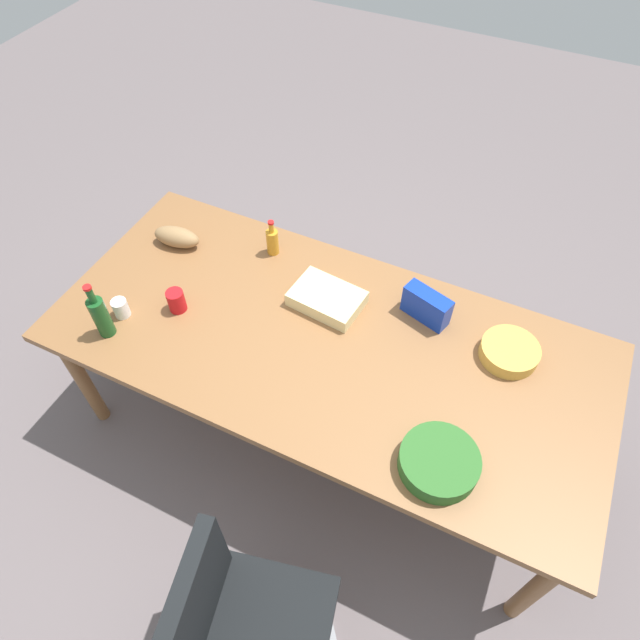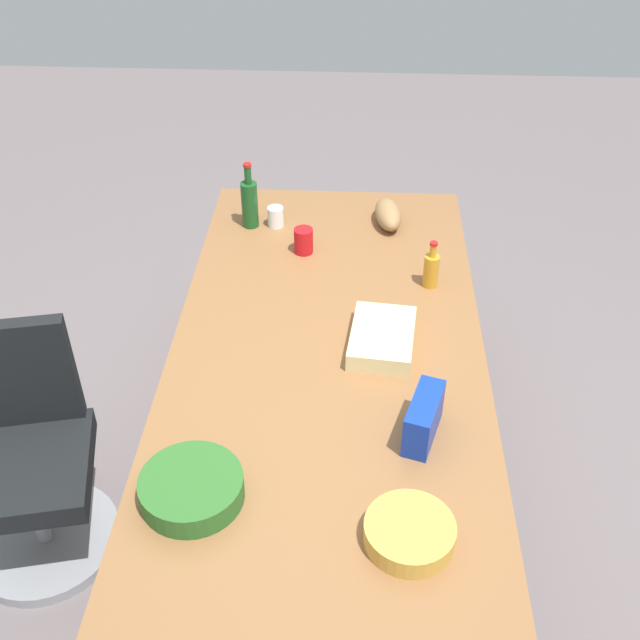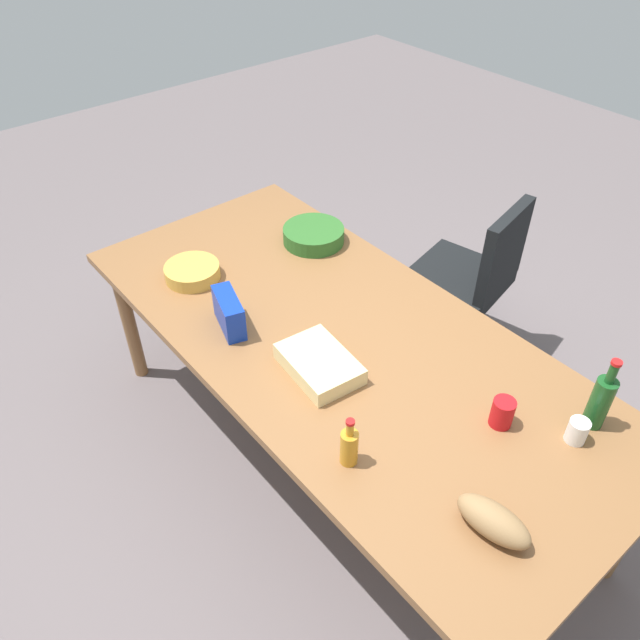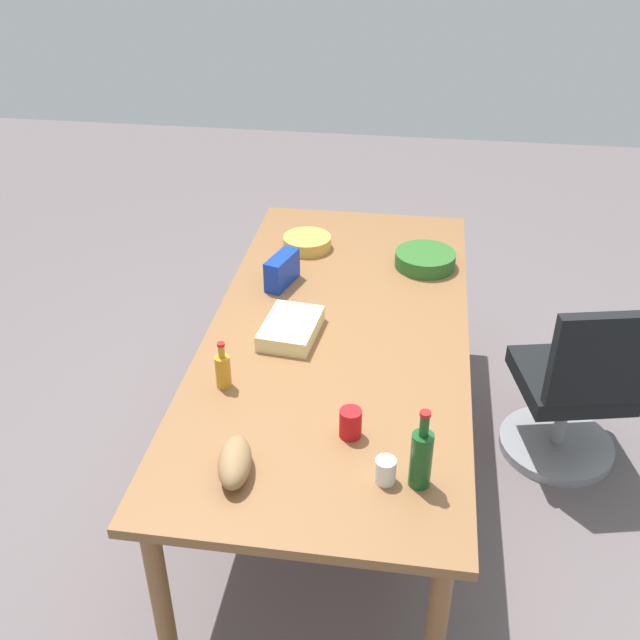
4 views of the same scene
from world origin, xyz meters
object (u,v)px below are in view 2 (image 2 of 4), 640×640
(chip_bowl, at_px, (409,533))
(sheet_cake, at_px, (382,338))
(paper_cup, at_px, (276,217))
(red_solo_cup, at_px, (304,241))
(wine_bottle, at_px, (250,202))
(office_chair, at_px, (29,473))
(chip_bag_blue, at_px, (424,418))
(dressing_bottle, at_px, (431,269))
(conference_table, at_px, (326,374))
(bread_loaf, at_px, (388,214))
(salad_bowl, at_px, (192,488))

(chip_bowl, height_order, sheet_cake, sheet_cake)
(paper_cup, bearing_deg, red_solo_cup, 33.54)
(chip_bowl, bearing_deg, wine_bottle, -158.79)
(office_chair, height_order, sheet_cake, office_chair)
(chip_bag_blue, bearing_deg, office_chair, -95.77)
(office_chair, relative_size, sheet_cake, 2.89)
(dressing_bottle, bearing_deg, chip_bag_blue, -5.09)
(conference_table, distance_m, office_chair, 1.16)
(office_chair, relative_size, paper_cup, 10.29)
(office_chair, bearing_deg, sheet_cake, 102.82)
(chip_bowl, xyz_separation_m, sheet_cake, (-0.83, -0.06, 0.00))
(office_chair, bearing_deg, conference_table, 100.62)
(bread_loaf, bearing_deg, dressing_bottle, 19.01)
(conference_table, distance_m, sheet_cake, 0.24)
(bread_loaf, bearing_deg, salad_bowl, -20.49)
(dressing_bottle, height_order, wine_bottle, wine_bottle)
(chip_bag_blue, bearing_deg, salad_bowl, -67.33)
(chip_bag_blue, relative_size, sheet_cake, 0.69)
(paper_cup, bearing_deg, salad_bowl, -3.37)
(dressing_bottle, distance_m, wine_bottle, 0.87)
(conference_table, distance_m, wine_bottle, 0.99)
(wine_bottle, bearing_deg, red_solo_cup, 50.60)
(chip_bag_blue, bearing_deg, sheet_cake, -164.46)
(conference_table, bearing_deg, wine_bottle, -157.19)
(paper_cup, bearing_deg, bread_loaf, 94.34)
(dressing_bottle, relative_size, wine_bottle, 0.66)
(red_solo_cup, bearing_deg, bread_loaf, 124.57)
(office_chair, xyz_separation_m, dressing_bottle, (-0.68, 1.48, 0.50))
(sheet_cake, bearing_deg, bread_loaf, 177.69)
(conference_table, distance_m, paper_cup, 0.95)
(chip_bag_blue, distance_m, red_solo_cup, 1.13)
(office_chair, xyz_separation_m, sheet_cake, (-0.29, 1.28, 0.46))
(conference_table, xyz_separation_m, bread_loaf, (-0.94, 0.23, 0.12))
(chip_bag_blue, xyz_separation_m, red_solo_cup, (-1.04, -0.44, -0.02))
(office_chair, xyz_separation_m, paper_cup, (-1.11, 0.82, 0.47))
(office_chair, relative_size, salad_bowl, 3.09)
(red_solo_cup, xyz_separation_m, paper_cup, (-0.21, -0.14, -0.01))
(chip_bowl, height_order, bread_loaf, bread_loaf)
(salad_bowl, bearing_deg, red_solo_cup, 170.19)
(conference_table, distance_m, bread_loaf, 0.97)
(chip_bag_blue, distance_m, sheet_cake, 0.45)
(bread_loaf, xyz_separation_m, chip_bag_blue, (1.28, 0.09, 0.02))
(salad_bowl, height_order, bread_loaf, bread_loaf)
(red_solo_cup, bearing_deg, conference_table, 10.48)
(chip_bowl, bearing_deg, bread_loaf, -178.97)
(office_chair, relative_size, chip_bag_blue, 4.21)
(dressing_bottle, bearing_deg, sheet_cake, -26.55)
(conference_table, bearing_deg, paper_cup, -163.54)
(paper_cup, bearing_deg, wine_bottle, -88.11)
(dressing_bottle, height_order, paper_cup, dressing_bottle)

